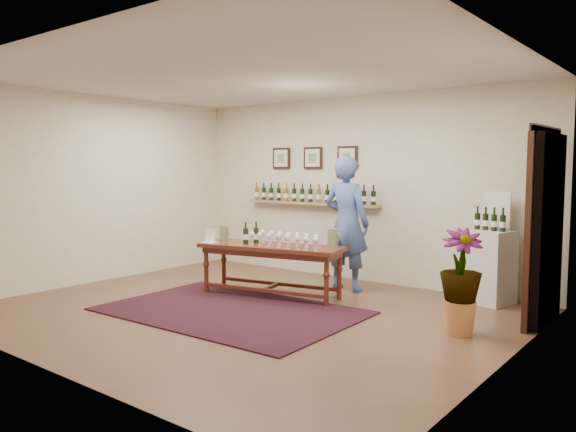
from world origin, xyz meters
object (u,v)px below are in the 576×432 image
Objects in this scene: tasting_table at (271,253)px; person at (347,223)px; display_pedestal at (491,267)px; potted_plant at (461,282)px.

person reaches higher than tasting_table.
person is at bearing -166.61° from display_pedestal.
potted_plant is 2.37m from person.
display_pedestal is 0.99× the size of potted_plant.
tasting_table is 1.18m from person.
potted_plant is at bearing 152.70° from person.
person is at bearing 46.90° from tasting_table.
display_pedestal reaches higher than tasting_table.
potted_plant is (2.65, -0.12, -0.04)m from tasting_table.
tasting_table is 2.19× the size of display_pedestal.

